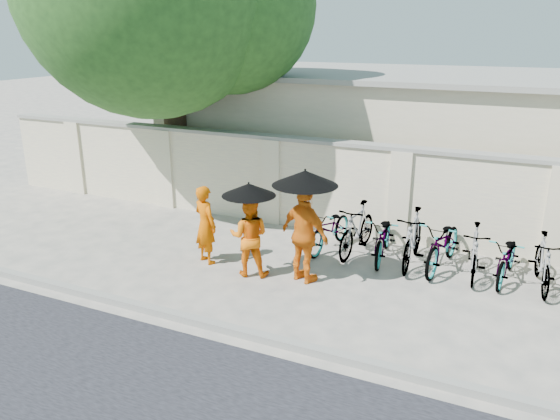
% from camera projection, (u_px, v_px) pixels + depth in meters
% --- Properties ---
extents(ground, '(80.00, 80.00, 0.00)m').
position_uv_depth(ground, '(248.00, 281.00, 9.97)').
color(ground, '#AFA492').
extents(kerb, '(40.00, 0.16, 0.12)m').
position_uv_depth(kerb, '(197.00, 321.00, 8.49)').
color(kerb, gray).
rests_on(kerb, ground).
extents(compound_wall, '(20.00, 0.30, 2.00)m').
position_uv_depth(compound_wall, '(356.00, 191.00, 12.02)').
color(compound_wall, beige).
rests_on(compound_wall, ground).
extents(building_behind, '(14.00, 6.00, 3.20)m').
position_uv_depth(building_behind, '(434.00, 138.00, 14.71)').
color(building_behind, '#B3AA8E').
rests_on(building_behind, ground).
extents(monk_left, '(0.67, 0.57, 1.56)m').
position_uv_depth(monk_left, '(205.00, 225.00, 10.59)').
color(monk_left, '#C75200').
rests_on(monk_left, ground).
extents(monk_center, '(0.87, 0.76, 1.52)m').
position_uv_depth(monk_center, '(249.00, 236.00, 10.04)').
color(monk_center, orange).
rests_on(monk_center, ground).
extents(parasol_center, '(0.97, 0.97, 0.94)m').
position_uv_depth(parasol_center, '(249.00, 190.00, 9.66)').
color(parasol_center, black).
rests_on(parasol_center, ground).
extents(monk_right, '(1.14, 0.79, 1.80)m').
position_uv_depth(monk_right, '(305.00, 235.00, 9.73)').
color(monk_right, orange).
rests_on(monk_right, ground).
extents(parasol_right, '(1.15, 1.15, 1.08)m').
position_uv_depth(parasol_right, '(305.00, 178.00, 9.31)').
color(parasol_right, black).
rests_on(parasol_right, ground).
extents(bike_0, '(0.83, 1.78, 0.90)m').
position_uv_depth(bike_0, '(330.00, 229.00, 11.31)').
color(bike_0, gray).
rests_on(bike_0, ground).
extents(bike_1, '(0.65, 1.79, 1.06)m').
position_uv_depth(bike_1, '(357.00, 229.00, 11.08)').
color(bike_1, gray).
rests_on(bike_1, ground).
extents(bike_2, '(0.81, 1.81, 0.92)m').
position_uv_depth(bike_2, '(384.00, 237.00, 10.82)').
color(bike_2, gray).
rests_on(bike_2, ground).
extents(bike_3, '(0.56, 1.82, 1.09)m').
position_uv_depth(bike_3, '(413.00, 239.00, 10.52)').
color(bike_3, gray).
rests_on(bike_3, ground).
extents(bike_4, '(0.91, 1.97, 1.00)m').
position_uv_depth(bike_4, '(444.00, 244.00, 10.37)').
color(bike_4, gray).
rests_on(bike_4, ground).
extents(bike_5, '(0.61, 1.65, 0.97)m').
position_uv_depth(bike_5, '(474.00, 252.00, 10.04)').
color(bike_5, gray).
rests_on(bike_5, ground).
extents(bike_6, '(0.76, 1.72, 0.87)m').
position_uv_depth(bike_6, '(508.00, 258.00, 9.90)').
color(bike_6, gray).
rests_on(bike_6, ground).
extents(bike_7, '(0.65, 1.65, 0.97)m').
position_uv_depth(bike_7, '(543.00, 263.00, 9.59)').
color(bike_7, gray).
rests_on(bike_7, ground).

